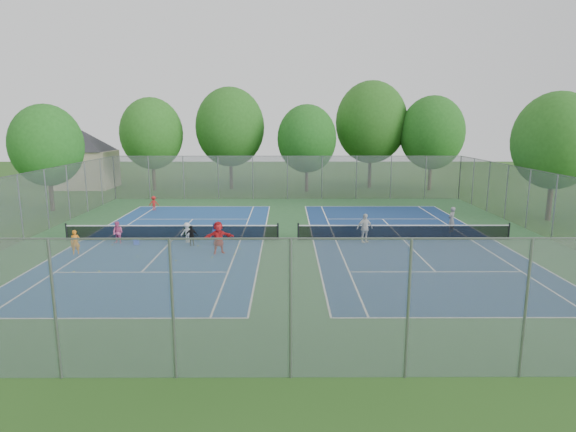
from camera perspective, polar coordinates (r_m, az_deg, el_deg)
The scene contains 39 objects.
ground at distance 29.18m, azimuth 0.01°, elevation -2.88°, with size 120.00×120.00×0.00m, color #264F18.
court_pad at distance 29.17m, azimuth 0.01°, elevation -2.87°, with size 32.00×32.00×0.01m, color #2B5C30.
court_left at distance 29.97m, azimuth -13.51°, elevation -2.79°, with size 10.97×23.77×0.01m, color navy.
court_right at distance 30.03m, azimuth 13.50°, elevation -2.76°, with size 10.97×23.77×0.01m, color navy.
net_left at distance 29.87m, azimuth -13.55°, elevation -1.97°, with size 12.87×0.10×0.91m, color black.
net_right at distance 29.93m, azimuth 13.54°, elevation -1.94°, with size 12.87×0.10×0.91m, color black.
fence_north at distance 44.61m, azimuth -0.08°, elevation 4.56°, with size 32.00×0.10×4.00m, color gray.
fence_south at distance 13.30m, azimuth 0.31°, elevation -11.08°, with size 32.00×0.10×4.00m, color gray.
fence_west at distance 32.85m, azimuth -29.14°, elevation 0.84°, with size 32.00×0.10×4.00m, color gray.
fence_east at distance 32.97m, azimuth 29.04°, elevation 0.88°, with size 32.00×0.10×4.00m, color gray.
house at distance 56.78m, azimuth -23.10°, elevation 7.32°, with size 11.03×11.03×7.30m.
tree_nw at distance 52.21m, azimuth -15.87°, elevation 9.37°, with size 6.40×6.40×9.58m.
tree_nl at distance 51.66m, azimuth -6.88°, elevation 10.42°, with size 7.20×7.20×10.69m.
tree_nc at distance 49.40m, azimuth 2.25°, elevation 9.13°, with size 6.00×6.00×8.85m.
tree_nr at distance 53.11m, azimuth 9.83°, elevation 10.89°, with size 7.60×7.60×11.42m.
tree_ne at distance 52.56m, azimuth 16.72°, elevation 9.42°, with size 6.60×6.60×9.77m.
tree_side_w at distance 42.76m, azimuth -26.68°, elevation 7.49°, with size 5.60×5.60×8.47m.
tree_side_e at distance 39.31m, azimuth 29.16°, elevation 7.79°, with size 6.00×6.00×9.20m.
ball_crate at distance 29.44m, azimuth -17.55°, elevation -3.00°, with size 0.32×0.32×0.28m, color #1736B2.
ball_hopper at distance 30.79m, azimuth -11.85°, elevation -1.78°, with size 0.32×0.32×0.62m, color #228028.
student_a at distance 28.32m, azimuth -23.89°, elevation -2.88°, with size 0.49×0.32×1.34m, color orange.
student_b at distance 29.95m, azimuth -19.52°, elevation -1.86°, with size 0.64×0.50×1.32m, color #D75388.
student_c at distance 29.05m, azimuth -11.87°, elevation -1.95°, with size 0.79×0.45×1.22m, color beige.
student_d at distance 28.31m, azimuth -11.38°, elevation -2.29°, with size 0.70×0.29×1.19m, color black.
student_e at distance 28.03m, azimuth -8.50°, elevation -2.12°, with size 0.68×0.44×1.39m, color navy.
student_f at distance 26.30m, azimuth -8.23°, elevation -2.56°, with size 1.65×0.52×1.78m, color red.
child_far_baseline at distance 40.42m, azimuth -15.61°, elevation 1.46°, with size 0.76×0.43×1.17m, color red.
instructor at distance 32.80m, azimuth 18.82°, elevation -0.42°, with size 0.61×0.40×1.68m, color gray.
teen_court_b at distance 28.75m, azimuth 9.07°, elevation -1.44°, with size 1.03×0.43×1.75m, color silver.
tennis_ball_0 at distance 26.75m, azimuth -17.42°, elevation -4.61°, with size 0.07×0.07×0.07m, color #BCD832.
tennis_ball_1 at distance 24.76m, azimuth -21.47°, elevation -6.13°, with size 0.07×0.07×0.07m, color #C2E134.
tennis_ball_2 at distance 25.15m, azimuth -24.04°, elevation -6.07°, with size 0.07×0.07×0.07m, color yellow.
tennis_ball_3 at distance 29.68m, azimuth -20.11°, elevation -3.26°, with size 0.07×0.07×0.07m, color #CCD531.
tennis_ball_4 at distance 26.06m, azimuth -6.33°, elevation -4.58°, with size 0.07×0.07×0.07m, color yellow.
tennis_ball_5 at distance 25.43m, azimuth -13.15°, elevation -5.19°, with size 0.07×0.07×0.07m, color #C2D130.
tennis_ball_6 at distance 27.86m, azimuth -5.90°, elevation -3.54°, with size 0.07×0.07×0.07m, color yellow.
tennis_ball_7 at distance 25.65m, azimuth -8.97°, elevation -4.89°, with size 0.07×0.07×0.07m, color #CFF438.
tennis_ball_8 at distance 28.16m, azimuth -10.63°, elevation -3.52°, with size 0.07×0.07×0.07m, color #A4C52E.
tennis_ball_9 at distance 27.14m, azimuth -5.72°, elevation -3.93°, with size 0.07×0.07×0.07m, color #CFEF37.
Camera 1 is at (-0.12, -28.32, 7.00)m, focal length 30.00 mm.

